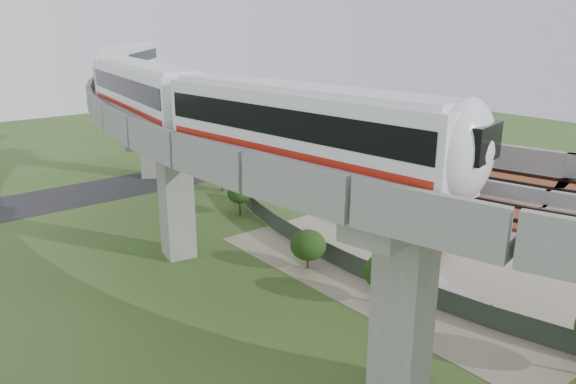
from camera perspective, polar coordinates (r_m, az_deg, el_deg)
name	(u,v)px	position (r m, az deg, el deg)	size (l,w,h in m)	color
ground	(251,313)	(34.02, -3.78, -12.19)	(160.00, 160.00, 0.00)	#335120
dirt_lot	(427,262)	(41.62, 13.94, -6.95)	(18.00, 26.00, 0.04)	gray
asphalt_road	(75,195)	(59.34, -20.78, -0.31)	(60.00, 8.00, 0.03)	#232326
viaduct	(302,155)	(32.91, 1.39, 3.79)	(19.58, 73.98, 11.40)	#99968E
metro_train	(156,80)	(44.15, -13.23, 11.04)	(19.90, 59.27, 3.64)	silver
fence	(366,259)	(39.47, 7.91, -6.79)	(3.87, 38.73, 1.50)	#2D382D
tree_0	(222,175)	(56.87, -6.73, 1.78)	(2.33, 2.33, 2.72)	#382314
tree_1	(240,193)	(49.45, -4.95, -0.08)	(2.18, 2.18, 3.01)	#382314
tree_2	(308,245)	(38.78, 2.06, -5.41)	(2.51, 2.51, 2.86)	#382314
tree_3	(386,272)	(34.44, 9.97, -8.03)	(2.72, 2.72, 3.31)	#382314
car_white	(434,285)	(36.79, 14.66, -9.11)	(1.61, 4.01, 1.37)	white
car_red	(433,245)	(42.99, 14.54, -5.19)	(1.45, 4.16, 1.37)	maroon
car_dark	(374,217)	(48.27, 8.71, -2.49)	(1.61, 3.95, 1.15)	black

